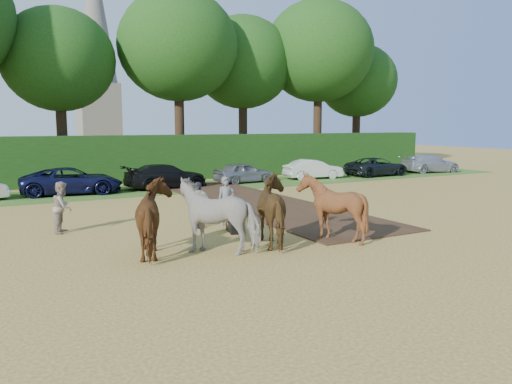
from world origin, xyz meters
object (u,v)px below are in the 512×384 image
Objects in this scene: spectator_far at (198,205)px; plough_team at (249,212)px; parked_cars at (220,174)px; church at (96,47)px; spectator_near at (63,207)px.

plough_team is (0.31, -3.31, 0.23)m from spectator_far.
plough_team is 15.52m from parked_cars.
church reaches higher than spectator_far.
spectator_near is 0.07× the size of church.
spectator_near is 14.08m from parked_cars.
church is at bearing 7.48° from spectator_far.
church is (1.19, 40.96, 13.04)m from parked_cars.
spectator_far is 54.14m from church.
spectator_near is 0.04× the size of parked_cars.
spectator_near is 4.62m from spectator_far.
plough_team is 0.18× the size of parked_cars.
parked_cars is (5.65, 14.45, -0.38)m from plough_team.
spectator_near is at bearing 133.80° from plough_team.
parked_cars is at bearing -22.91° from spectator_near.
spectator_near reaches higher than spectator_far.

